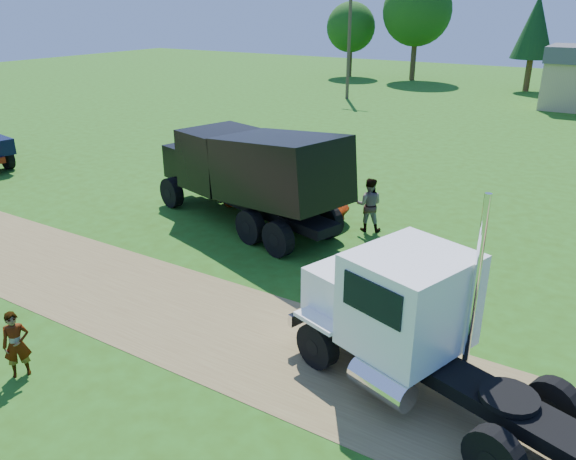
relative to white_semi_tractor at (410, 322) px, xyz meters
The scene contains 7 objects.
ground 4.88m from the white_semi_tractor, behind, with size 140.00×140.00×0.00m, color #2B5512.
dirt_track 4.88m from the white_semi_tractor, behind, with size 120.00×4.20×0.01m, color brown.
white_semi_tractor is the anchor object (origin of this frame).
black_dump_truck 10.25m from the white_semi_tractor, 144.30° to the left, with size 8.95×4.80×3.80m.
orange_pickup 11.11m from the white_semi_tractor, 136.21° to the left, with size 2.61×5.65×1.57m, color #CC3E09.
spectator_a 8.51m from the white_semi_tractor, 150.07° to the right, with size 0.57×0.37×1.56m, color #999999.
spectator_b 8.90m from the white_semi_tractor, 119.63° to the left, with size 0.96×0.74×1.97m, color #999999.
Camera 1 is at (7.81, -9.59, 7.69)m, focal length 35.00 mm.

